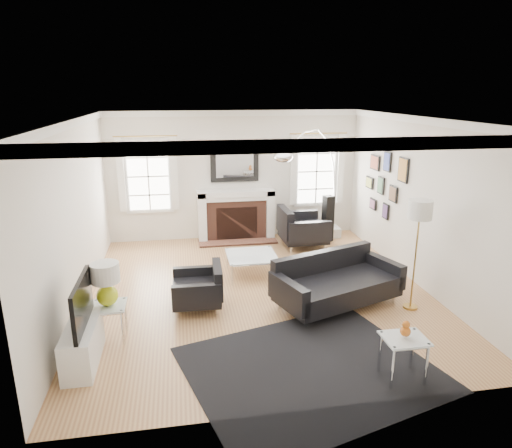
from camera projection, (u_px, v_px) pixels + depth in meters
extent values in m
plane|color=#9F6842|center=(258.00, 291.00, 7.58)|extent=(6.00, 6.00, 0.00)
cube|color=silver|center=(235.00, 176.00, 10.03)|extent=(5.50, 0.04, 2.80)
cube|color=silver|center=(312.00, 287.00, 4.35)|extent=(5.50, 0.04, 2.80)
cube|color=silver|center=(75.00, 217.00, 6.75)|extent=(0.04, 6.00, 2.80)
cube|color=silver|center=(419.00, 202.00, 7.63)|extent=(0.04, 6.00, 2.80)
cube|color=white|center=(258.00, 119.00, 6.79)|extent=(5.50, 6.00, 0.02)
cube|color=white|center=(258.00, 123.00, 6.81)|extent=(5.50, 6.00, 0.12)
cube|color=white|center=(202.00, 217.00, 9.96)|extent=(0.18, 0.38, 1.10)
cube|color=white|center=(269.00, 214.00, 10.20)|extent=(0.18, 0.38, 1.10)
cube|color=white|center=(236.00, 193.00, 9.94)|extent=(1.70, 0.38, 0.12)
cube|color=white|center=(236.00, 198.00, 9.96)|extent=(1.50, 0.34, 0.10)
cube|color=brown|center=(236.00, 219.00, 10.12)|extent=(1.30, 0.30, 0.90)
cube|color=black|center=(237.00, 224.00, 10.05)|extent=(0.90, 0.10, 0.76)
cube|color=brown|center=(238.00, 241.00, 9.99)|extent=(1.70, 0.50, 0.04)
cube|color=black|center=(235.00, 165.00, 9.92)|extent=(1.05, 0.06, 0.75)
cube|color=white|center=(235.00, 165.00, 9.88)|extent=(0.82, 0.02, 0.55)
cube|color=white|center=(148.00, 176.00, 9.69)|extent=(1.00, 0.05, 1.60)
cube|color=white|center=(148.00, 176.00, 9.66)|extent=(0.84, 0.02, 1.44)
cube|color=white|center=(121.00, 175.00, 9.49)|extent=(0.14, 0.05, 1.55)
cube|color=white|center=(174.00, 174.00, 9.67)|extent=(0.14, 0.05, 1.55)
cube|color=white|center=(316.00, 171.00, 10.28)|extent=(1.00, 0.05, 1.60)
cube|color=white|center=(316.00, 171.00, 10.25)|extent=(0.84, 0.02, 1.44)
cube|color=white|center=(293.00, 170.00, 10.08)|extent=(0.14, 0.05, 1.55)
cube|color=white|center=(341.00, 169.00, 10.26)|extent=(0.14, 0.05, 1.55)
cube|color=black|center=(403.00, 170.00, 8.07)|extent=(0.03, 0.34, 0.44)
cube|color=#C88635|center=(402.00, 170.00, 8.06)|extent=(0.01, 0.29, 0.39)
cube|color=black|center=(387.00, 162.00, 8.67)|extent=(0.03, 0.28, 0.38)
cube|color=#3A48A0|center=(386.00, 162.00, 8.66)|extent=(0.01, 0.23, 0.33)
cube|color=black|center=(375.00, 163.00, 9.22)|extent=(0.03, 0.40, 0.30)
cube|color=#AF4F35|center=(374.00, 163.00, 9.21)|extent=(0.01, 0.35, 0.25)
cube|color=black|center=(393.00, 194.00, 8.49)|extent=(0.03, 0.30, 0.30)
cube|color=brown|center=(392.00, 194.00, 8.49)|extent=(0.01, 0.25, 0.25)
cube|color=black|center=(381.00, 185.00, 9.00)|extent=(0.03, 0.26, 0.34)
cube|color=#4A7C55|center=(380.00, 185.00, 9.00)|extent=(0.01, 0.21, 0.29)
cube|color=black|center=(369.00, 183.00, 9.53)|extent=(0.03, 0.32, 0.24)
cube|color=#BBBB50|center=(369.00, 183.00, 9.53)|extent=(0.01, 0.27, 0.19)
cube|color=black|center=(386.00, 211.00, 8.84)|extent=(0.03, 0.24, 0.30)
cube|color=#573972|center=(385.00, 211.00, 8.84)|extent=(0.01, 0.19, 0.25)
cube|color=black|center=(373.00, 204.00, 9.41)|extent=(0.03, 0.28, 0.22)
cube|color=#945678|center=(372.00, 204.00, 9.41)|extent=(0.01, 0.23, 0.17)
cube|color=white|center=(83.00, 345.00, 5.51)|extent=(0.35, 1.00, 0.50)
cube|color=black|center=(82.00, 303.00, 5.36)|extent=(0.05, 1.00, 0.58)
cube|color=black|center=(310.00, 369.00, 5.44)|extent=(3.31, 2.99, 0.01)
cube|color=black|center=(338.00, 288.00, 6.98)|extent=(2.06, 1.47, 0.31)
cube|color=black|center=(323.00, 266.00, 7.24)|extent=(1.81, 0.77, 0.52)
cube|color=black|center=(288.00, 294.00, 6.51)|extent=(0.44, 0.88, 0.39)
cube|color=black|center=(382.00, 270.00, 7.38)|extent=(0.44, 0.88, 0.39)
cube|color=black|center=(197.00, 292.00, 6.94)|extent=(0.74, 0.74, 0.27)
cube|color=black|center=(218.00, 279.00, 6.92)|extent=(0.15, 0.72, 0.45)
cube|color=black|center=(196.00, 277.00, 7.24)|extent=(0.72, 0.13, 0.34)
cube|color=black|center=(197.00, 296.00, 6.57)|extent=(0.72, 0.13, 0.34)
cube|color=black|center=(303.00, 232.00, 9.68)|extent=(0.92, 0.92, 0.34)
cube|color=black|center=(285.00, 222.00, 9.53)|extent=(0.18, 0.90, 0.56)
cube|color=black|center=(310.00, 232.00, 9.22)|extent=(0.90, 0.16, 0.43)
cube|color=black|center=(298.00, 220.00, 10.06)|extent=(0.90, 0.16, 0.43)
cube|color=silver|center=(252.00, 255.00, 8.12)|extent=(0.87, 0.87, 0.02)
cylinder|color=silver|center=(232.00, 275.00, 7.74)|extent=(0.04, 0.04, 0.39)
cylinder|color=silver|center=(278.00, 272.00, 7.87)|extent=(0.04, 0.04, 0.39)
cylinder|color=silver|center=(227.00, 259.00, 8.49)|extent=(0.04, 0.04, 0.39)
cylinder|color=silver|center=(269.00, 256.00, 8.61)|extent=(0.04, 0.04, 0.39)
cube|color=silver|center=(108.00, 306.00, 5.99)|extent=(0.45, 0.45, 0.02)
cylinder|color=silver|center=(93.00, 330.00, 5.86)|extent=(0.04, 0.04, 0.49)
cylinder|color=silver|center=(123.00, 328.00, 5.92)|extent=(0.04, 0.04, 0.49)
cylinder|color=silver|center=(98.00, 317.00, 6.20)|extent=(0.04, 0.04, 0.49)
cylinder|color=silver|center=(126.00, 314.00, 6.26)|extent=(0.04, 0.04, 0.49)
cube|color=silver|center=(405.00, 338.00, 5.13)|extent=(0.48, 0.41, 0.02)
cylinder|color=silver|center=(392.00, 368.00, 5.01)|extent=(0.04, 0.04, 0.53)
cylinder|color=silver|center=(426.00, 365.00, 5.08)|extent=(0.04, 0.04, 0.53)
cylinder|color=silver|center=(380.00, 352.00, 5.32)|extent=(0.04, 0.04, 0.53)
cylinder|color=silver|center=(412.00, 349.00, 5.39)|extent=(0.04, 0.04, 0.53)
sphere|color=#C4D61A|center=(107.00, 296.00, 5.95)|extent=(0.28, 0.28, 0.28)
cylinder|color=#C4D61A|center=(106.00, 286.00, 5.91)|extent=(0.04, 0.04, 0.11)
cylinder|color=white|center=(105.00, 273.00, 5.86)|extent=(0.37, 0.37, 0.26)
sphere|color=#B65817|center=(405.00, 331.00, 5.10)|extent=(0.12, 0.12, 0.12)
sphere|color=#B65817|center=(406.00, 324.00, 5.08)|extent=(0.09, 0.09, 0.09)
cube|color=silver|center=(333.00, 231.00, 10.41)|extent=(0.27, 0.43, 0.21)
ellipsoid|color=silver|center=(283.00, 157.00, 8.43)|extent=(0.36, 0.36, 0.22)
cylinder|color=#AD853C|center=(410.00, 307.00, 6.99)|extent=(0.21, 0.21, 0.03)
cylinder|color=#AD853C|center=(415.00, 262.00, 6.78)|extent=(0.03, 0.03, 1.50)
cylinder|color=white|center=(420.00, 210.00, 6.55)|extent=(0.34, 0.34, 0.28)
cube|color=black|center=(328.00, 218.00, 9.98)|extent=(0.24, 0.24, 1.01)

